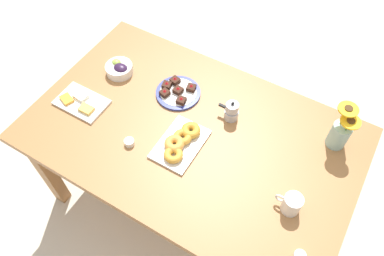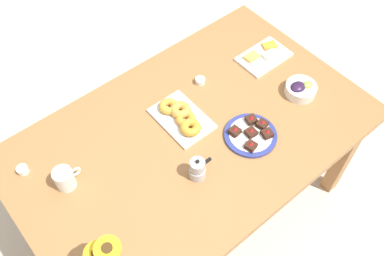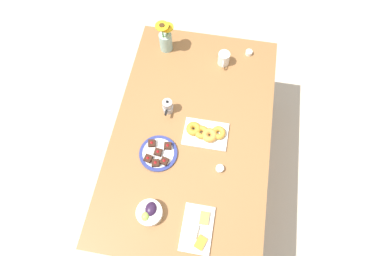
# 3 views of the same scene
# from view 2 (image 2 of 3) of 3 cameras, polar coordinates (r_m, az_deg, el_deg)

# --- Properties ---
(ground_plane) EXTENTS (6.00, 6.00, 0.00)m
(ground_plane) POSITION_cam_2_polar(r_m,az_deg,el_deg) (2.54, 0.00, -10.40)
(ground_plane) COLOR beige
(dining_table) EXTENTS (1.60, 1.00, 0.74)m
(dining_table) POSITION_cam_2_polar(r_m,az_deg,el_deg) (1.97, 0.00, -2.14)
(dining_table) COLOR #9E6B3D
(dining_table) RESTS_ON ground_plane
(coffee_mug) EXTENTS (0.12, 0.08, 0.10)m
(coffee_mug) POSITION_cam_2_polar(r_m,az_deg,el_deg) (1.80, -16.61, -6.46)
(coffee_mug) COLOR white
(coffee_mug) RESTS_ON dining_table
(grape_bowl) EXTENTS (0.15, 0.15, 0.07)m
(grape_bowl) POSITION_cam_2_polar(r_m,az_deg,el_deg) (2.09, 14.27, 5.07)
(grape_bowl) COLOR white
(grape_bowl) RESTS_ON dining_table
(cheese_platter) EXTENTS (0.26, 0.17, 0.03)m
(cheese_platter) POSITION_cam_2_polar(r_m,az_deg,el_deg) (2.24, 9.55, 9.46)
(cheese_platter) COLOR white
(cheese_platter) RESTS_ON dining_table
(croissant_platter) EXTENTS (0.19, 0.28, 0.05)m
(croissant_platter) POSITION_cam_2_polar(r_m,az_deg,el_deg) (1.93, -1.39, 1.51)
(croissant_platter) COLOR white
(croissant_platter) RESTS_ON dining_table
(jam_cup_honey) EXTENTS (0.05, 0.05, 0.03)m
(jam_cup_honey) POSITION_cam_2_polar(r_m,az_deg,el_deg) (1.92, -21.67, -5.19)
(jam_cup_honey) COLOR white
(jam_cup_honey) RESTS_ON dining_table
(jam_cup_berry) EXTENTS (0.05, 0.05, 0.03)m
(jam_cup_berry) POSITION_cam_2_polar(r_m,az_deg,el_deg) (2.08, 1.10, 6.34)
(jam_cup_berry) COLOR white
(jam_cup_berry) RESTS_ON dining_table
(dessert_plate) EXTENTS (0.23, 0.23, 0.05)m
(dessert_plate) POSITION_cam_2_polar(r_m,az_deg,el_deg) (1.90, 7.86, -0.84)
(dessert_plate) COLOR navy
(dessert_plate) RESTS_ON dining_table
(moka_pot) EXTENTS (0.11, 0.07, 0.12)m
(moka_pot) POSITION_cam_2_polar(r_m,az_deg,el_deg) (1.75, 0.74, -5.52)
(moka_pot) COLOR #B7B7BC
(moka_pot) RESTS_ON dining_table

